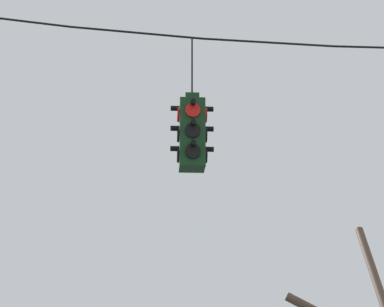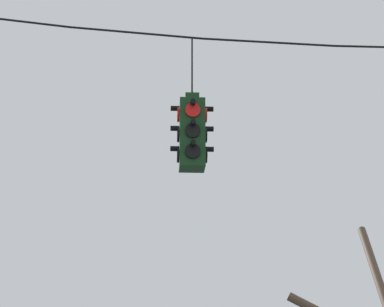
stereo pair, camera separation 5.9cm
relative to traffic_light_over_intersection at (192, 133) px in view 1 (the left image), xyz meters
The scene contains 1 object.
traffic_light_over_intersection is the anchor object (origin of this frame).
Camera 1 is at (-3.49, -9.82, 1.91)m, focal length 70.00 mm.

